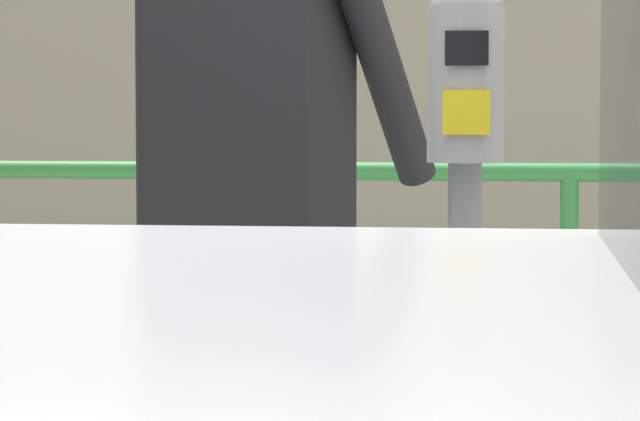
# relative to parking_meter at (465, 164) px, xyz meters

# --- Properties ---
(parking_meter) EXTENTS (0.16, 0.17, 1.47)m
(parking_meter) POSITION_rel_parking_meter_xyz_m (0.00, 0.00, 0.00)
(parking_meter) COLOR slate
(parking_meter) RESTS_ON sidewalk_curb
(pedestrian_at_meter) EXTENTS (0.71, 0.45, 1.69)m
(pedestrian_at_meter) POSITION_rel_parking_meter_xyz_m (-0.50, 0.22, -0.08)
(pedestrian_at_meter) COLOR black
(pedestrian_at_meter) RESTS_ON sidewalk_curb
(background_railing) EXTENTS (24.06, 0.06, 1.00)m
(background_railing) POSITION_rel_parking_meter_xyz_m (0.23, 1.73, -0.33)
(background_railing) COLOR #2D7A38
(background_railing) RESTS_ON sidewalk_curb
(backdrop_wall) EXTENTS (32.00, 0.50, 2.95)m
(backdrop_wall) POSITION_rel_parking_meter_xyz_m (0.23, 3.53, 0.28)
(backdrop_wall) COLOR #ADA38E
(backdrop_wall) RESTS_ON ground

